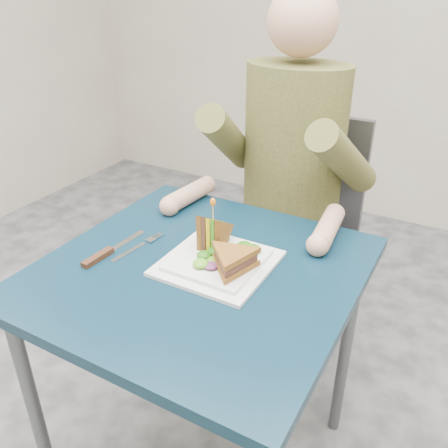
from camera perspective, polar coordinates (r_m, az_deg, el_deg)
The scene contains 12 objects.
table at distance 1.22m, azimuth -2.87°, elevation -8.29°, with size 0.75×0.75×0.73m.
chair at distance 1.81m, azimuth 8.80°, elevation 0.30°, with size 0.42×0.40×0.93m.
diner at distance 1.57m, azimuth 8.27°, elevation 10.74°, with size 0.54×0.59×0.74m.
plate at distance 1.18m, azimuth -0.77°, elevation -4.58°, with size 0.26×0.26×0.02m.
sandwich_flat at distance 1.12m, azimuth 1.02°, elevation -4.38°, with size 0.20×0.20×0.05m.
sandwich_upright at distance 1.21m, azimuth -1.31°, elevation -1.29°, with size 0.09×0.15×0.15m.
fork at distance 1.27m, azimuth -10.46°, elevation -2.81°, with size 0.04×0.18×0.01m.
knife at distance 1.26m, azimuth -14.29°, elevation -3.53°, with size 0.03×0.22×0.02m.
toothpick at distance 1.18m, azimuth -1.34°, elevation 1.43°, with size 0.00×0.00×0.06m, color tan.
toothpick_frill at distance 1.16m, azimuth -1.35°, elevation 2.66°, with size 0.01×0.01×0.02m, color orange.
lettuce_spill at distance 1.17m, azimuth -0.32°, elevation -3.55°, with size 0.15×0.13×0.02m, color #337A14, non-canonical shape.
onion_ring at distance 1.16m, azimuth -0.01°, elevation -3.59°, with size 0.04×0.04×0.01m, color #9E4C7A.
Camera 1 is at (0.54, -0.83, 1.38)m, focal length 38.00 mm.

